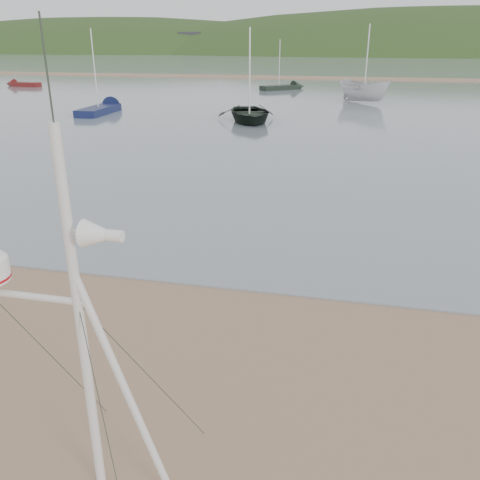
% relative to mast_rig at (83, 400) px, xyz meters
% --- Properties ---
extents(ground, '(560.00, 560.00, 0.00)m').
position_rel_mast_rig_xyz_m(ground, '(-1.17, 1.47, -1.29)').
color(ground, '#8E6C52').
rests_on(ground, ground).
extents(water, '(560.00, 256.00, 0.04)m').
position_rel_mast_rig_xyz_m(water, '(-1.17, 133.47, -1.27)').
color(water, gray).
rests_on(water, ground).
extents(sandbar, '(560.00, 7.00, 0.07)m').
position_rel_mast_rig_xyz_m(sandbar, '(-1.17, 71.47, -1.21)').
color(sandbar, '#8E6C52').
rests_on(sandbar, water).
extents(hill_ridge, '(620.00, 180.00, 80.00)m').
position_rel_mast_rig_xyz_m(hill_ridge, '(17.34, 236.47, -20.99)').
color(hill_ridge, '#233C18').
rests_on(hill_ridge, ground).
extents(far_cottages, '(294.40, 6.30, 8.00)m').
position_rel_mast_rig_xyz_m(far_cottages, '(1.83, 197.47, 2.71)').
color(far_cottages, silver).
rests_on(far_cottages, ground).
extents(mast_rig, '(2.37, 2.53, 5.34)m').
position_rel_mast_rig_xyz_m(mast_rig, '(0.00, 0.00, 0.00)').
color(mast_rig, silver).
rests_on(mast_rig, ground).
extents(boat_dark, '(4.02, 2.36, 5.42)m').
position_rel_mast_rig_xyz_m(boat_dark, '(-4.26, 29.21, 1.46)').
color(boat_dark, black).
rests_on(boat_dark, water).
extents(boat_white, '(2.86, 2.85, 5.30)m').
position_rel_mast_rig_xyz_m(boat_white, '(3.05, 42.09, 1.40)').
color(boat_white, silver).
rests_on(boat_white, water).
extents(sailboat_blue_near, '(1.84, 6.41, 6.33)m').
position_rel_mast_rig_xyz_m(sailboat_blue_near, '(-15.93, 32.19, -0.99)').
color(sailboat_blue_near, '#131B45').
rests_on(sailboat_blue_near, ground).
extents(sailboat_dark_mid, '(4.92, 4.79, 5.54)m').
position_rel_mast_rig_xyz_m(sailboat_dark_mid, '(-5.00, 53.35, -0.99)').
color(sailboat_dark_mid, black).
rests_on(sailboat_dark_mid, ground).
extents(dinghy_red_far, '(4.81, 1.72, 1.15)m').
position_rel_mast_rig_xyz_m(dinghy_red_far, '(-36.23, 50.18, -1.00)').
color(dinghy_red_far, '#5E1615').
rests_on(dinghy_red_far, ground).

